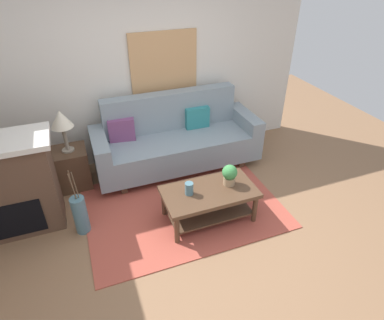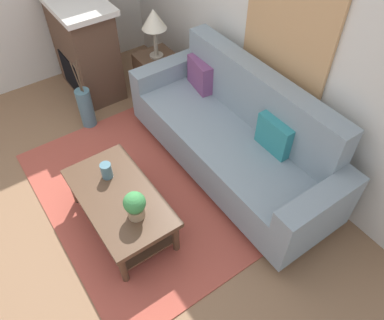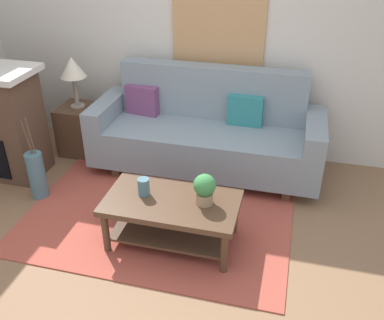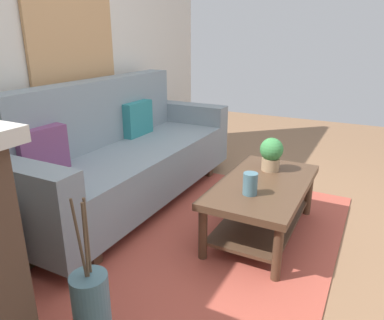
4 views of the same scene
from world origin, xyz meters
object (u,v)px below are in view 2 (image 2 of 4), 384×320
potted_plant_tabletop (135,205)px  fireplace (85,47)px  throw_pillow_teal (275,135)px  coffee_table (120,204)px  couch (234,137)px  table_lamp (154,21)px  framed_painting (288,28)px  tabletop_vase (106,171)px  throw_pillow_plum (200,75)px  floor_vase (86,108)px  side_table (158,76)px

potted_plant_tabletop → fireplace: 2.45m
throw_pillow_teal → potted_plant_tabletop: 1.36m
coffee_table → potted_plant_tabletop: size_ratio=4.20×
couch → table_lamp: bearing=178.8°
throw_pillow_teal → table_lamp: table_lamp is taller
framed_painting → tabletop_vase: bearing=-98.5°
tabletop_vase → table_lamp: table_lamp is taller
coffee_table → throw_pillow_plum: bearing=118.2°
floor_vase → potted_plant_tabletop: bearing=-9.6°
throw_pillow_plum → side_table: size_ratio=0.64×
side_table → table_lamp: 0.71m
side_table → coffee_table: bearing=-41.1°
couch → potted_plant_tabletop: size_ratio=9.09×
side_table → floor_vase: side_table is taller
coffee_table → table_lamp: (-1.48, 1.29, 0.68)m
fireplace → coffee_table: bearing=-17.6°
side_table → throw_pillow_teal: bearing=2.9°
throw_pillow_plum → fireplace: fireplace is taller
potted_plant_tabletop → side_table: size_ratio=0.47×
throw_pillow_teal → potted_plant_tabletop: size_ratio=1.37×
fireplace → floor_vase: bearing=-28.6°
couch → throw_pillow_plum: couch is taller
couch → potted_plant_tabletop: 1.26m
side_table → fireplace: (-0.62, -0.62, 0.31)m
side_table → fireplace: fireplace is taller
couch → tabletop_vase: (-0.25, -1.23, 0.07)m
couch → throw_pillow_teal: (0.38, 0.12, 0.25)m
tabletop_vase → framed_painting: (0.25, 1.70, 0.92)m
throw_pillow_teal → coffee_table: throw_pillow_teal is taller
throw_pillow_teal → fireplace: 2.59m
fireplace → throw_pillow_plum: bearing=27.6°
throw_pillow_plum → fireplace: 1.54m
tabletop_vase → potted_plant_tabletop: potted_plant_tabletop is taller
coffee_table → framed_painting: bearing=89.6°
couch → throw_pillow_teal: 0.47m
table_lamp → tabletop_vase: bearing=-45.7°
floor_vase → fireplace: bearing=151.4°
table_lamp → framed_painting: bearing=16.2°
tabletop_vase → fireplace: 1.97m
coffee_table → fireplace: size_ratio=0.95×
throw_pillow_teal → potted_plant_tabletop: throw_pillow_teal is taller
throw_pillow_plum → table_lamp: 0.81m
couch → side_table: size_ratio=4.25×
throw_pillow_teal → tabletop_vase: throw_pillow_teal is taller
coffee_table → potted_plant_tabletop: potted_plant_tabletop is taller
coffee_table → tabletop_vase: 0.31m
tabletop_vase → fireplace: bearing=160.8°
coffee_table → floor_vase: 1.50m
throw_pillow_plum → table_lamp: bearing=-172.8°
framed_painting → floor_vase: bearing=-136.5°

